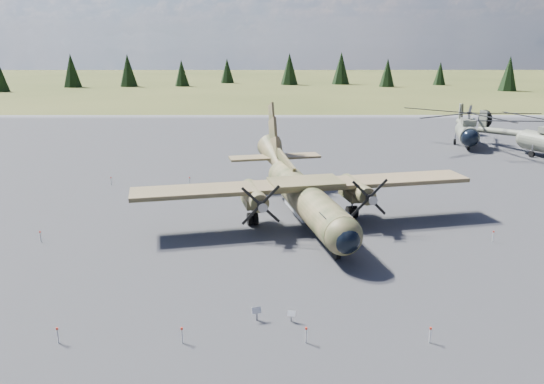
{
  "coord_description": "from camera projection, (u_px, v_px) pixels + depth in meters",
  "views": [
    {
      "loc": [
        0.32,
        -36.22,
        14.07
      ],
      "look_at": [
        0.37,
        2.0,
        3.24
      ],
      "focal_mm": 35.0,
      "sensor_mm": 36.0,
      "label": 1
    }
  ],
  "objects": [
    {
      "name": "barrier_fence",
      "position": [
        261.0,
        236.0,
        38.47
      ],
      "size": [
        33.12,
        29.62,
        0.85
      ],
      "color": "silver",
      "rests_on": "ground"
    },
    {
      "name": "treeline",
      "position": [
        269.0,
        153.0,
        46.03
      ],
      "size": [
        318.86,
        316.91,
        10.92
      ],
      "color": "black",
      "rests_on": "ground"
    },
    {
      "name": "helicopter_near",
      "position": [
        468.0,
        122.0,
        73.31
      ],
      "size": [
        23.07,
        24.13,
        4.87
      ],
      "rotation": [
        0.0,
        0.0,
        -0.24
      ],
      "color": "slate",
      "rests_on": "ground"
    },
    {
      "name": "info_placard_left",
      "position": [
        257.0,
        312.0,
        27.62
      ],
      "size": [
        0.55,
        0.37,
        0.79
      ],
      "rotation": [
        0.0,
        0.0,
        0.33
      ],
      "color": "gray",
      "rests_on": "ground"
    },
    {
      "name": "ground",
      "position": [
        267.0,
        242.0,
        38.68
      ],
      "size": [
        500.0,
        500.0,
        0.0
      ],
      "primitive_type": "plane",
      "color": "brown",
      "rests_on": "ground"
    },
    {
      "name": "transport_plane",
      "position": [
        302.0,
        189.0,
        42.98
      ],
      "size": [
        27.07,
        24.29,
        8.95
      ],
      "rotation": [
        0.0,
        0.0,
        0.22
      ],
      "color": "#394224",
      "rests_on": "ground"
    },
    {
      "name": "apron",
      "position": [
        268.0,
        202.0,
        48.3
      ],
      "size": [
        120.0,
        120.0,
        0.04
      ],
      "primitive_type": "cube",
      "color": "slate",
      "rests_on": "ground"
    },
    {
      "name": "info_placard_right",
      "position": [
        291.0,
        315.0,
        27.51
      ],
      "size": [
        0.45,
        0.29,
        0.65
      ],
      "rotation": [
        0.0,
        0.0,
        -0.3
      ],
      "color": "gray",
      "rests_on": "ground"
    }
  ]
}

